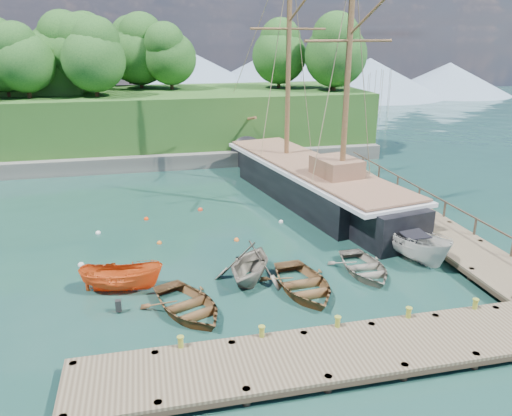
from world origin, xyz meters
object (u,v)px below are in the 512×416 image
(rowboat_3, at_px, (364,273))
(rowboat_0, at_px, (188,313))
(rowboat_2, at_px, (303,291))
(schooner, at_px, (311,185))
(motorboat_orange, at_px, (123,290))
(cabin_boat_white, at_px, (411,258))
(rowboat_1, at_px, (250,280))

(rowboat_3, bearing_deg, rowboat_0, -169.28)
(rowboat_2, bearing_deg, schooner, 65.19)
(motorboat_orange, distance_m, schooner, 16.95)
(rowboat_2, height_order, schooner, schooner)
(rowboat_0, xyz_separation_m, rowboat_2, (5.38, 0.70, 0.00))
(motorboat_orange, height_order, cabin_boat_white, cabin_boat_white)
(rowboat_1, height_order, rowboat_3, rowboat_1)
(schooner, bearing_deg, motorboat_orange, -150.67)
(cabin_boat_white, bearing_deg, schooner, 86.29)
(rowboat_0, bearing_deg, cabin_boat_white, -9.45)
(motorboat_orange, bearing_deg, schooner, -38.71)
(rowboat_1, distance_m, motorboat_orange, 5.99)
(rowboat_3, bearing_deg, schooner, 83.61)
(cabin_boat_white, height_order, schooner, schooner)
(motorboat_orange, bearing_deg, rowboat_1, -82.20)
(motorboat_orange, relative_size, cabin_boat_white, 0.76)
(rowboat_2, xyz_separation_m, schooner, (4.72, 12.89, 1.10))
(cabin_boat_white, relative_size, schooner, 0.19)
(cabin_boat_white, bearing_deg, rowboat_1, 169.41)
(rowboat_1, height_order, rowboat_2, rowboat_1)
(motorboat_orange, distance_m, cabin_boat_white, 14.87)
(rowboat_0, xyz_separation_m, schooner, (10.11, 13.59, 1.10))
(rowboat_0, height_order, rowboat_2, rowboat_2)
(rowboat_0, relative_size, rowboat_2, 0.95)
(rowboat_1, bearing_deg, cabin_boat_white, 33.10)
(rowboat_0, height_order, rowboat_1, rowboat_1)
(rowboat_0, distance_m, rowboat_1, 3.95)
(rowboat_0, xyz_separation_m, rowboat_1, (3.20, 2.32, 0.00))
(rowboat_3, bearing_deg, cabin_boat_white, 18.13)
(rowboat_0, distance_m, schooner, 16.97)
(rowboat_3, relative_size, motorboat_orange, 1.05)
(rowboat_0, xyz_separation_m, motorboat_orange, (-2.79, 2.65, 0.00))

